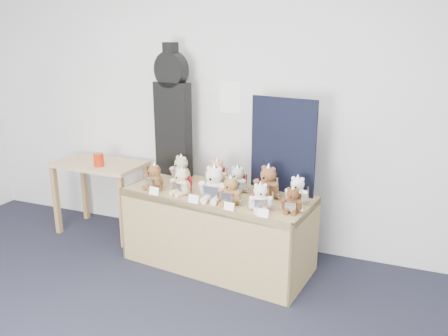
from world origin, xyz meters
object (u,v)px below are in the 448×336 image
at_px(red_cup, 99,160).
at_px(teddy_front_right, 230,192).
at_px(teddy_back_centre_left, 217,174).
at_px(teddy_back_right, 268,183).
at_px(guitar_case, 173,112).
at_px(teddy_back_centre_right, 237,180).
at_px(display_table, 214,211).
at_px(teddy_front_far_left, 154,178).
at_px(teddy_back_left, 181,170).
at_px(side_table, 100,174).
at_px(teddy_front_left, 182,182).
at_px(teddy_front_end, 292,201).
at_px(teddy_back_end, 297,191).
at_px(teddy_front_centre, 214,185).
at_px(teddy_front_far_right, 260,198).

relative_size(red_cup, teddy_front_right, 0.49).
xyz_separation_m(teddy_back_centre_left, teddy_back_right, (0.52, -0.14, 0.02)).
height_order(guitar_case, teddy_back_centre_right, guitar_case).
distance_m(red_cup, teddy_back_centre_right, 1.44).
bearing_deg(red_cup, display_table, -6.28).
bearing_deg(teddy_back_right, display_table, -152.71).
bearing_deg(guitar_case, red_cup, -145.82).
xyz_separation_m(teddy_front_far_left, teddy_back_left, (0.13, 0.26, 0.01)).
bearing_deg(display_table, teddy_front_far_left, -167.20).
relative_size(side_table, teddy_front_right, 3.52).
relative_size(display_table, teddy_front_left, 6.52).
distance_m(teddy_back_left, teddy_back_centre_left, 0.35).
bearing_deg(teddy_front_left, teddy_front_end, 15.22).
bearing_deg(teddy_back_end, teddy_back_centre_left, 167.01).
height_order(teddy_front_centre, teddy_back_centre_left, teddy_front_centre).
relative_size(teddy_front_far_right, teddy_back_left, 0.86).
bearing_deg(teddy_front_far_right, teddy_back_centre_left, 120.99).
relative_size(teddy_front_far_left, teddy_front_centre, 0.79).
distance_m(teddy_front_far_left, teddy_back_left, 0.29).
height_order(side_table, teddy_front_far_right, teddy_front_far_right).
bearing_deg(teddy_front_left, teddy_front_far_left, -165.82).
xyz_separation_m(teddy_front_right, teddy_back_right, (0.23, 0.26, 0.02)).
relative_size(teddy_front_left, teddy_back_centre_left, 0.95).
relative_size(teddy_front_left, teddy_back_right, 0.84).
height_order(guitar_case, teddy_front_far_right, guitar_case).
bearing_deg(display_table, teddy_front_left, -156.58).
bearing_deg(teddy_back_right, teddy_back_centre_left, 178.99).
height_order(side_table, teddy_front_end, teddy_front_end).
relative_size(display_table, teddy_front_far_right, 6.87).
relative_size(guitar_case, teddy_back_right, 4.01).
height_order(teddy_front_centre, teddy_back_left, teddy_front_centre).
xyz_separation_m(guitar_case, red_cup, (-0.69, -0.27, -0.47)).
relative_size(teddy_back_centre_right, teddy_back_end, 1.03).
height_order(guitar_case, teddy_back_end, guitar_case).
distance_m(teddy_back_centre_left, teddy_back_centre_right, 0.25).
distance_m(side_table, teddy_back_end, 2.09).
distance_m(red_cup, teddy_front_right, 1.52).
xyz_separation_m(side_table, teddy_front_left, (1.11, -0.34, 0.15)).
bearing_deg(teddy_back_centre_left, teddy_front_far_left, -160.64).
relative_size(teddy_front_left, teddy_back_left, 0.91).
bearing_deg(teddy_front_far_left, teddy_front_far_right, 14.37).
xyz_separation_m(display_table, teddy_back_centre_right, (0.16, 0.15, 0.25)).
bearing_deg(teddy_back_right, teddy_front_centre, -136.42).
relative_size(display_table, teddy_back_centre_right, 6.48).
relative_size(teddy_front_end, teddy_back_centre_right, 0.86).
bearing_deg(side_table, display_table, -8.76).
bearing_deg(teddy_front_centre, teddy_back_left, 145.14).
height_order(side_table, guitar_case, guitar_case).
distance_m(teddy_front_centre, teddy_back_centre_right, 0.28).
bearing_deg(teddy_back_left, teddy_front_end, 0.33).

